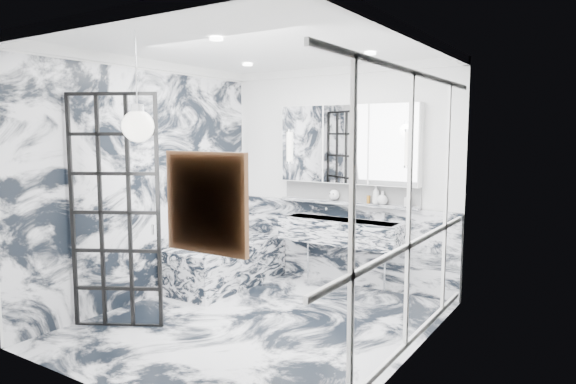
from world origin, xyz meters
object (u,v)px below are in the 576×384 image
Objects in this scene: mirror_cabinet at (348,144)px; bathtub at (226,263)px; trough_sink at (341,231)px; crittall_door at (115,213)px.

mirror_cabinet is 2.20m from bathtub.
mirror_cabinet is (-0.00, 0.17, 1.09)m from trough_sink.
crittall_door is at bearing -118.66° from trough_sink.
crittall_door is at bearing -117.04° from mirror_cabinet.
crittall_door is 1.42× the size of bathtub.
trough_sink is 1.10m from mirror_cabinet.
mirror_cabinet is at bearing 33.67° from crittall_door.
crittall_door is 1.23× the size of mirror_cabinet.
mirror_cabinet reaches higher than bathtub.
crittall_door reaches higher than bathtub.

